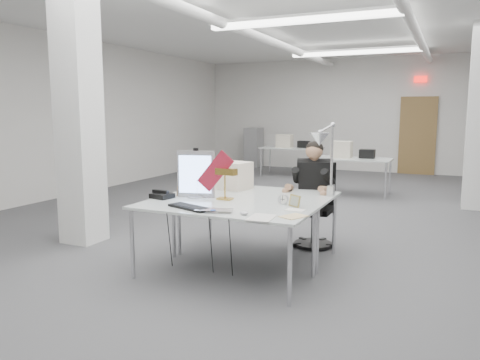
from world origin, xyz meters
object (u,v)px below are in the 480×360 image
(laptop, at_px, (213,212))
(beige_monitor, at_px, (234,176))
(office_chair, at_px, (314,205))
(monitor, at_px, (196,174))
(architect_lamp, at_px, (326,161))
(desk_main, at_px, (223,207))
(seated_person, at_px, (314,177))
(bankers_lamp, at_px, (225,183))
(desk_phone, at_px, (162,196))

(laptop, bearing_deg, beige_monitor, 90.06)
(office_chair, relative_size, monitor, 2.07)
(laptop, relative_size, architect_lamp, 0.42)
(desk_main, bearing_deg, laptop, -79.69)
(desk_main, bearing_deg, seated_person, 69.77)
(beige_monitor, bearing_deg, office_chair, 41.35)
(laptop, distance_m, bankers_lamp, 0.72)
(monitor, bearing_deg, seated_person, 32.51)
(seated_person, distance_m, architect_lamp, 0.79)
(office_chair, distance_m, monitor, 1.62)
(laptop, bearing_deg, monitor, 113.21)
(desk_main, relative_size, monitor, 3.47)
(laptop, relative_size, beige_monitor, 1.01)
(laptop, relative_size, desk_phone, 1.65)
(bankers_lamp, bearing_deg, architect_lamp, 35.32)
(architect_lamp, bearing_deg, laptop, -107.51)
(laptop, bearing_deg, architect_lamp, 37.66)
(office_chair, relative_size, architect_lamp, 1.27)
(desk_main, distance_m, office_chair, 1.60)
(architect_lamp, bearing_deg, desk_phone, -140.32)
(monitor, relative_size, bankers_lamp, 1.41)
(desk_main, relative_size, bankers_lamp, 4.90)
(office_chair, distance_m, beige_monitor, 1.08)
(bankers_lamp, bearing_deg, office_chair, 71.15)
(desk_main, relative_size, laptop, 5.07)
(bankers_lamp, xyz_separation_m, beige_monitor, (-0.20, 0.67, -0.02))
(seated_person, distance_m, beige_monitor, 0.98)
(beige_monitor, bearing_deg, seated_person, 38.80)
(seated_person, bearing_deg, architect_lamp, -80.70)
(laptop, bearing_deg, desk_main, 83.46)
(desk_main, height_order, beige_monitor, beige_monitor)
(seated_person, relative_size, monitor, 1.83)
(office_chair, height_order, monitor, monitor)
(desk_main, xyz_separation_m, laptop, (0.06, -0.33, 0.03))
(desk_phone, bearing_deg, monitor, 45.69)
(seated_person, height_order, desk_phone, seated_person)
(office_chair, height_order, architect_lamp, architect_lamp)
(monitor, height_order, bankers_lamp, monitor)
(office_chair, distance_m, laptop, 1.90)
(monitor, height_order, beige_monitor, monitor)
(office_chair, bearing_deg, seated_person, -106.17)
(beige_monitor, distance_m, architect_lamp, 1.24)
(bankers_lamp, relative_size, beige_monitor, 1.04)
(monitor, xyz_separation_m, architect_lamp, (1.34, 0.45, 0.16))
(bankers_lamp, height_order, beige_monitor, bankers_lamp)
(seated_person, bearing_deg, beige_monitor, -169.52)
(architect_lamp, bearing_deg, office_chair, 131.88)
(monitor, xyz_separation_m, bankers_lamp, (0.35, 0.01, -0.08))
(desk_main, height_order, monitor, monitor)
(office_chair, bearing_deg, beige_monitor, -166.97)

